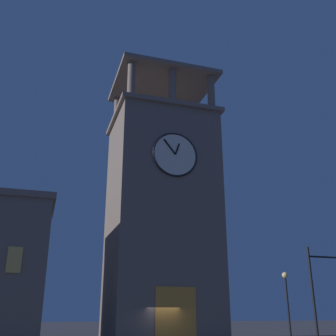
{
  "coord_description": "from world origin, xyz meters",
  "views": [
    {
      "loc": [
        9.17,
        30.55,
        2.0
      ],
      "look_at": [
        -1.63,
        -3.97,
        15.08
      ],
      "focal_mm": 43.45,
      "sensor_mm": 36.0,
      "label": 1
    }
  ],
  "objects": [
    {
      "name": "street_lamp",
      "position": [
        -7.92,
        4.26,
        3.44
      ],
      "size": [
        0.44,
        0.44,
        4.9
      ],
      "color": "black",
      "rests_on": "ground_plane"
    },
    {
      "name": "clocktower",
      "position": [
        -0.98,
        -3.95,
        10.41
      ],
      "size": [
        9.55,
        8.66,
        26.21
      ],
      "color": "#75665B",
      "rests_on": "ground_plane"
    },
    {
      "name": "traffic_signal_near",
      "position": [
        -8.64,
        7.89,
        4.02
      ],
      "size": [
        3.88,
        0.41,
        6.15
      ],
      "color": "black",
      "rests_on": "ground_plane"
    }
  ]
}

